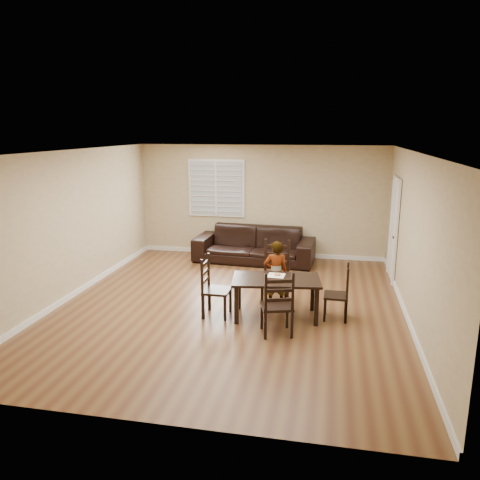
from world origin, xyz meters
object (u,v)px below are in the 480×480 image
(chair_near, at_px, (276,272))
(sofa, at_px, (254,245))
(chair_far, at_px, (278,308))
(child, at_px, (276,274))
(chair_right, at_px, (343,295))
(donut, at_px, (277,274))
(chair_left, at_px, (210,289))
(dining_table, at_px, (276,284))

(chair_near, distance_m, sofa, 2.45)
(chair_far, xyz_separation_m, child, (-0.19, 1.28, 0.13))
(child, xyz_separation_m, sofa, (-0.84, 2.73, -0.18))
(chair_right, bearing_deg, sofa, -146.11)
(donut, relative_size, sofa, 0.04)
(chair_left, bearing_deg, dining_table, -82.67)
(chair_left, xyz_separation_m, child, (1.03, 0.64, 0.13))
(chair_left, relative_size, chair_right, 1.11)
(chair_far, distance_m, chair_right, 1.32)
(dining_table, xyz_separation_m, sofa, (-0.91, 3.24, -0.17))
(dining_table, relative_size, chair_far, 1.49)
(chair_near, bearing_deg, chair_left, -133.47)
(donut, height_order, sofa, sofa)
(chair_far, height_order, sofa, chair_far)
(dining_table, distance_m, donut, 0.20)
(chair_far, bearing_deg, chair_near, -98.73)
(chair_near, xyz_separation_m, child, (0.04, -0.42, 0.10))
(dining_table, xyz_separation_m, child, (-0.07, 0.51, 0.01))
(chair_right, height_order, donut, chair_right)
(chair_right, xyz_separation_m, sofa, (-1.99, 3.11, -0.01))
(chair_right, height_order, sofa, chair_right)
(chair_near, bearing_deg, child, -85.03)
(chair_near, xyz_separation_m, sofa, (-0.80, 2.31, -0.09))
(chair_near, relative_size, chair_far, 1.06)
(dining_table, relative_size, chair_right, 1.66)
(dining_table, relative_size, donut, 13.37)
(chair_right, relative_size, child, 0.78)
(dining_table, height_order, donut, donut)
(chair_far, height_order, chair_left, chair_far)
(child, relative_size, donut, 10.36)
(donut, bearing_deg, dining_table, -88.62)
(chair_near, relative_size, chair_left, 1.07)
(donut, distance_m, sofa, 3.22)
(chair_far, height_order, child, child)
(child, relative_size, sofa, 0.42)
(donut, bearing_deg, chair_near, 97.81)
(chair_left, height_order, donut, chair_left)
(dining_table, xyz_separation_m, donut, (-0.00, 0.16, 0.12))
(donut, xyz_separation_m, sofa, (-0.90, 3.08, -0.29))
(chair_far, relative_size, donut, 8.99)
(chair_far, distance_m, donut, 0.96)
(child, height_order, sofa, child)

